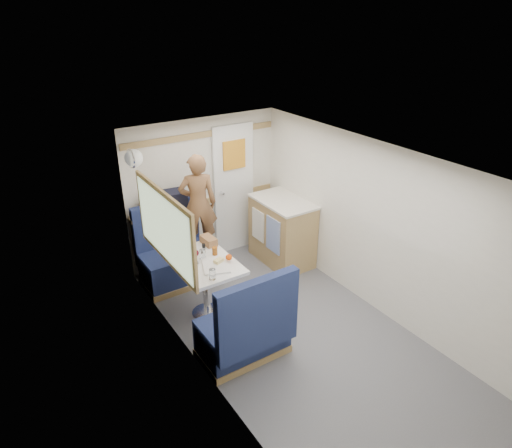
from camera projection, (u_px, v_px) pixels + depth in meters
floor at (304, 341)px, 4.94m from camera, size 4.50×4.50×0.00m
ceiling at (314, 165)px, 4.07m from camera, size 4.50×4.50×0.00m
wall_back at (204, 191)px, 6.20m from camera, size 2.20×0.02×2.00m
wall_left at (209, 297)px, 3.96m from camera, size 0.02×4.50×2.00m
wall_right at (386, 234)px, 5.04m from camera, size 0.02×4.50×2.00m
oak_trim_low at (205, 202)px, 6.25m from camera, size 2.15×0.02×0.08m
oak_trim_high at (202, 135)px, 5.85m from camera, size 2.15×0.02×0.08m
side_window at (164, 228)px, 4.62m from camera, size 0.04×1.30×0.72m
rear_door at (234, 187)px, 6.41m from camera, size 0.62×0.12×1.86m
dinette_table at (205, 273)px, 5.13m from camera, size 0.62×0.92×0.72m
bench_far at (176, 261)px, 5.90m from camera, size 0.90×0.59×1.05m
bench_near at (246, 334)px, 4.59m from camera, size 0.90×0.59×1.05m
ledge at (164, 213)px, 5.84m from camera, size 0.90×0.14×0.04m
dome_light at (134, 158)px, 5.06m from camera, size 0.20×0.20×0.20m
galley_counter at (282, 231)px, 6.31m from camera, size 0.57×0.92×0.92m
person at (198, 204)px, 5.59m from camera, size 0.54×0.44×1.27m
duffel_bag at (165, 202)px, 5.79m from camera, size 0.56×0.32×0.25m
tray at (216, 265)px, 4.96m from camera, size 0.39×0.44×0.02m
orange_fruit at (229, 257)px, 5.03m from camera, size 0.07×0.07×0.07m
cheese_block at (219, 261)px, 5.00m from camera, size 0.12×0.10×0.04m
wine_glass at (195, 254)px, 4.96m from camera, size 0.08×0.08×0.17m
tumbler_left at (212, 274)px, 4.70m from camera, size 0.07×0.07×0.12m
tumbler_right at (203, 254)px, 5.09m from camera, size 0.07×0.07×0.11m
beer_glass at (215, 251)px, 5.17m from camera, size 0.06×0.06×0.09m
pepper_grinder at (204, 248)px, 5.23m from camera, size 0.04×0.04×0.10m
bread_loaf at (209, 241)px, 5.40m from camera, size 0.13×0.23×0.09m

